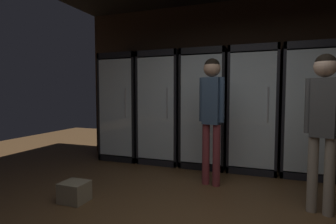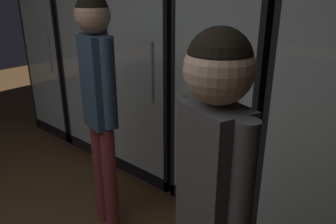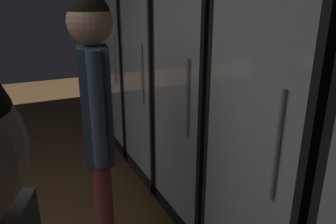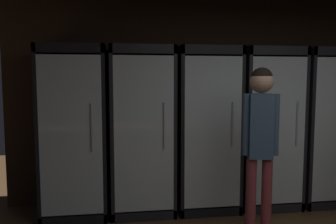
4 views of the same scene
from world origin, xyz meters
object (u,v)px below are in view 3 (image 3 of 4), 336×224
at_px(cooler_right, 301,137).
at_px(cooler_center, 219,99).
at_px(cooler_far_left, 142,64).
at_px(shopper_near, 97,115).
at_px(cooler_left, 172,78).

bearing_deg(cooler_right, cooler_center, 179.92).
distance_m(cooler_far_left, shopper_near, 2.07).
bearing_deg(cooler_center, shopper_near, -73.47).
distance_m(cooler_far_left, cooler_center, 1.53).
distance_m(cooler_far_left, cooler_left, 0.77).
height_order(cooler_left, shopper_near, cooler_left).
relative_size(cooler_left, shopper_near, 1.16).
xyz_separation_m(cooler_left, cooler_right, (1.53, -0.00, -0.00)).
xyz_separation_m(cooler_center, shopper_near, (0.29, -0.97, 0.12)).
xyz_separation_m(cooler_center, cooler_right, (0.77, -0.00, -0.00)).
bearing_deg(cooler_far_left, cooler_right, -0.01).
xyz_separation_m(cooler_far_left, cooler_right, (2.30, -0.00, -0.00)).
bearing_deg(cooler_right, shopper_near, -116.22).
relative_size(cooler_center, shopper_near, 1.16).
distance_m(cooler_left, cooler_right, 1.53).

